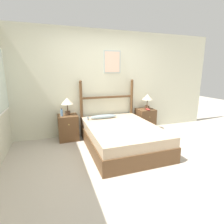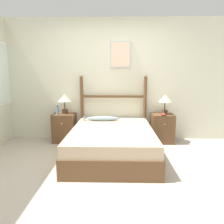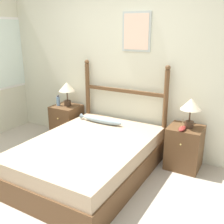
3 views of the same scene
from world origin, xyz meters
name	(u,v)px [view 2 (image 2 of 3)]	position (x,y,z in m)	size (l,w,h in m)	color
ground_plane	(101,172)	(0.00, 0.00, 0.00)	(16.00, 16.00, 0.00)	#B7AD9E
wall_back	(107,80)	(0.00, 1.73, 1.28)	(6.40, 0.08, 2.55)	beige
bed	(112,142)	(0.14, 0.66, 0.24)	(1.41, 1.97, 0.48)	brown
headboard	(113,106)	(0.14, 1.61, 0.74)	(1.41, 0.07, 1.37)	brown
nightstand_left	(65,128)	(-0.88, 1.46, 0.30)	(0.45, 0.45, 0.59)	brown
nightstand_right	(162,128)	(1.16, 1.46, 0.30)	(0.45, 0.45, 0.59)	brown
table_lamp_left	(65,99)	(-0.87, 1.49, 0.89)	(0.27, 0.27, 0.40)	#422D1E
table_lamp_right	(165,100)	(1.19, 1.46, 0.89)	(0.27, 0.27, 0.40)	#422D1E
bottle	(57,110)	(-1.00, 1.41, 0.67)	(0.06, 0.06, 0.18)	#668CB2
model_boat	(163,114)	(1.14, 1.32, 0.61)	(0.08, 0.20, 0.15)	maroon
fish_pillow	(102,118)	(-0.08, 1.30, 0.52)	(0.72, 0.12, 0.09)	#8499A3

